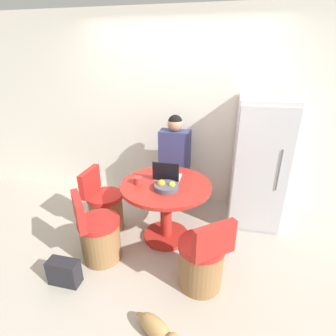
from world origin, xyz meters
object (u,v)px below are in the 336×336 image
(person_seated, at_px, (175,159))
(cat, at_px, (157,329))
(dining_table, at_px, (166,201))
(handbag, at_px, (64,272))
(chair_left_side, at_px, (105,209))
(fruit_bowl, at_px, (166,186))
(laptop, at_px, (167,175))
(refrigerator, at_px, (258,163))
(chair_near_left_corner, at_px, (99,236))
(chair_near_right_corner, at_px, (202,261))

(person_seated, bearing_deg, cat, 97.76)
(dining_table, bearing_deg, handbag, -131.43)
(chair_left_side, relative_size, fruit_bowl, 3.02)
(laptop, xyz_separation_m, fruit_bowl, (0.05, -0.24, -0.01))
(dining_table, bearing_deg, refrigerator, 32.63)
(cat, bearing_deg, chair_left_side, 158.20)
(chair_near_left_corner, height_order, cat, chair_near_left_corner)
(refrigerator, xyz_separation_m, person_seated, (-1.07, 0.08, -0.07))
(person_seated, bearing_deg, fruit_bowl, 95.21)
(fruit_bowl, bearing_deg, person_seated, 95.21)
(laptop, relative_size, fruit_bowl, 1.14)
(chair_near_left_corner, bearing_deg, handbag, 116.17)
(dining_table, height_order, chair_near_left_corner, chair_near_left_corner)
(dining_table, xyz_separation_m, laptop, (-0.02, 0.12, 0.27))
(dining_table, height_order, laptop, laptop)
(chair_left_side, height_order, handbag, chair_left_side)
(chair_near_right_corner, bearing_deg, handbag, -26.28)
(chair_near_left_corner, distance_m, handbag, 0.46)
(chair_left_side, xyz_separation_m, handbag, (-0.00, -0.91, -0.15))
(refrigerator, relative_size, chair_left_side, 2.03)
(chair_left_side, height_order, fruit_bowl, fruit_bowl)
(refrigerator, relative_size, handbag, 5.36)
(refrigerator, distance_m, dining_table, 1.25)
(refrigerator, bearing_deg, chair_near_left_corner, -144.73)
(dining_table, bearing_deg, fruit_bowl, -74.79)
(fruit_bowl, bearing_deg, chair_near_left_corner, -149.68)
(chair_left_side, bearing_deg, handbag, -179.25)
(dining_table, distance_m, chair_left_side, 0.82)
(refrigerator, distance_m, handbag, 2.48)
(chair_near_left_corner, relative_size, chair_near_right_corner, 1.00)
(person_seated, distance_m, cat, 2.06)
(refrigerator, bearing_deg, handbag, -139.47)
(person_seated, height_order, laptop, person_seated)
(dining_table, xyz_separation_m, chair_near_right_corner, (0.49, -0.62, -0.22))
(refrigerator, height_order, person_seated, refrigerator)
(refrigerator, distance_m, laptop, 1.17)
(chair_near_left_corner, relative_size, handbag, 2.64)
(dining_table, relative_size, fruit_bowl, 3.86)
(chair_near_right_corner, distance_m, fruit_bowl, 0.83)
(chair_near_left_corner, xyz_separation_m, chair_left_side, (-0.18, 0.51, 0.00))
(dining_table, relative_size, person_seated, 0.75)
(refrigerator, xyz_separation_m, laptop, (-1.04, -0.53, -0.03))
(chair_near_left_corner, distance_m, chair_left_side, 0.54)
(laptop, height_order, fruit_bowl, laptop)
(refrigerator, bearing_deg, fruit_bowl, -141.80)
(refrigerator, height_order, handbag, refrigerator)
(chair_near_right_corner, relative_size, fruit_bowl, 3.02)
(chair_left_side, bearing_deg, refrigerator, -69.61)
(chair_left_side, distance_m, handbag, 0.92)
(chair_left_side, relative_size, laptop, 2.64)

